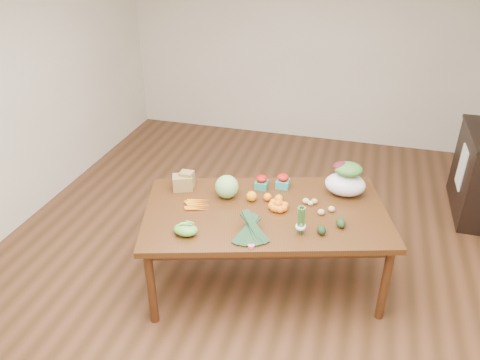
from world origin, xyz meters
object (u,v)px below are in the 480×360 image
(kale_bunch, at_px, (251,230))
(asparagus_bundle, at_px, (301,220))
(salad_bag, at_px, (346,180))
(dining_table, at_px, (265,246))
(mandarin_cluster, at_px, (278,205))
(cabbage, at_px, (227,187))
(paper_bag, at_px, (183,181))

(kale_bunch, distance_m, asparagus_bundle, 0.39)
(asparagus_bundle, xyz_separation_m, salad_bag, (0.28, 0.69, 0.01))
(dining_table, distance_m, mandarin_cluster, 0.44)
(dining_table, distance_m, cabbage, 0.62)
(cabbage, height_order, salad_bag, salad_bag)
(paper_bag, bearing_deg, salad_bag, 12.10)
(kale_bunch, xyz_separation_m, asparagus_bundle, (0.35, 0.17, 0.05))
(mandarin_cluster, xyz_separation_m, asparagus_bundle, (0.23, -0.28, 0.07))
(salad_bag, bearing_deg, dining_table, -144.11)
(dining_table, height_order, cabbage, cabbage)
(dining_table, bearing_deg, cabbage, 146.11)
(mandarin_cluster, distance_m, salad_bag, 0.66)
(dining_table, relative_size, salad_bag, 5.69)
(paper_bag, relative_size, cabbage, 1.13)
(paper_bag, xyz_separation_m, salad_bag, (1.39, 0.30, 0.05))
(salad_bag, bearing_deg, kale_bunch, -126.11)
(cabbage, xyz_separation_m, salad_bag, (0.98, 0.32, 0.03))
(paper_bag, distance_m, cabbage, 0.42)
(dining_table, xyz_separation_m, salad_bag, (0.60, 0.44, 0.51))
(paper_bag, xyz_separation_m, mandarin_cluster, (0.88, -0.12, -0.03))
(asparagus_bundle, height_order, salad_bag, salad_bag)
(salad_bag, bearing_deg, cabbage, -161.76)
(kale_bunch, bearing_deg, asparagus_bundle, 9.20)
(kale_bunch, bearing_deg, paper_bag, 127.18)
(mandarin_cluster, distance_m, kale_bunch, 0.46)
(asparagus_bundle, bearing_deg, cabbage, 135.60)
(asparagus_bundle, bearing_deg, paper_bag, 144.02)
(paper_bag, relative_size, salad_bag, 0.65)
(mandarin_cluster, bearing_deg, cabbage, 168.89)
(paper_bag, distance_m, kale_bunch, 0.95)
(mandarin_cluster, relative_size, salad_bag, 0.51)
(dining_table, bearing_deg, asparagus_bundle, -54.34)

